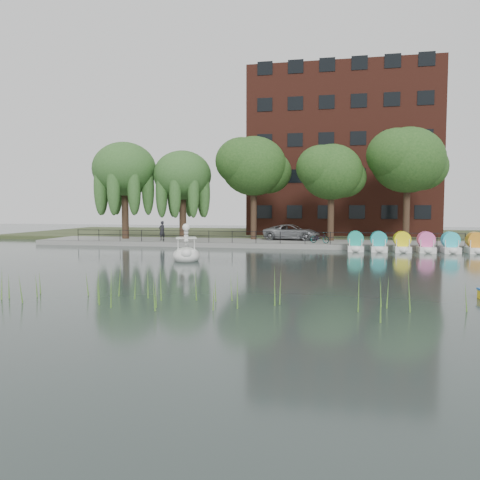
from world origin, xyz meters
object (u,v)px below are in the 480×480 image
(pedestrian, at_px, (162,229))
(swan_boat, at_px, (186,253))
(minivan, at_px, (292,231))
(bicycle, at_px, (320,237))

(pedestrian, height_order, swan_boat, pedestrian)
(swan_boat, bearing_deg, minivan, 51.35)
(pedestrian, distance_m, swan_boat, 12.89)
(bicycle, relative_size, swan_boat, 0.55)
(bicycle, bearing_deg, swan_boat, 170.16)
(bicycle, relative_size, pedestrian, 0.87)
(bicycle, distance_m, pedestrian, 13.91)
(swan_boat, bearing_deg, bicycle, 35.89)
(minivan, distance_m, swan_boat, 15.19)
(minivan, xyz_separation_m, bicycle, (2.59, -3.31, -0.31))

